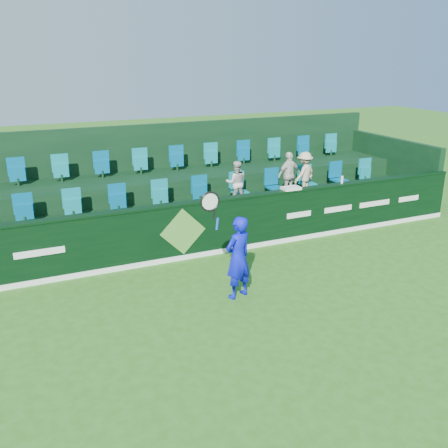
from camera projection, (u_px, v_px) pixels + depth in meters
name	position (u px, v px, depth m)	size (l,w,h in m)	color
ground	(263.00, 344.00, 8.24)	(60.00, 60.00, 0.00)	#2B6317
sponsor_hoarding	(181.00, 231.00, 11.47)	(16.00, 0.25, 1.35)	black
stand_tier_front	(167.00, 228.00, 12.51)	(16.00, 2.00, 0.80)	black
stand_tier_back	(146.00, 199.00, 14.07)	(16.00, 1.80, 1.30)	black
stand_rear	(141.00, 176.00, 14.27)	(16.00, 4.10, 2.60)	black
seat_row_front	(161.00, 197.00, 12.63)	(13.50, 0.50, 0.60)	#0C7C85
seat_row_back	(141.00, 164.00, 14.02)	(13.50, 0.50, 0.60)	#0C7C85
tennis_player	(238.00, 257.00, 9.58)	(1.18, 0.57, 2.26)	#0C13CD
spectator_left	(236.00, 183.00, 12.96)	(0.55, 0.43, 1.14)	beige
spectator_middle	(289.00, 175.00, 13.55)	(0.73, 0.30, 1.25)	silver
spectator_right	(304.00, 174.00, 13.75)	(0.78, 0.45, 1.21)	#CDB890
towel	(291.00, 188.00, 12.36)	(0.45, 0.30, 0.07)	white
drinks_bottle	(342.00, 180.00, 12.94)	(0.06, 0.06, 0.20)	silver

